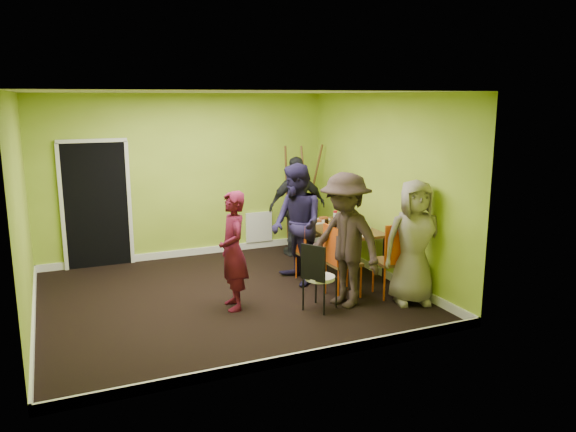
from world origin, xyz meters
The scene contains 28 objects.
ground centered at (0.00, 0.00, 0.00)m, with size 5.00×5.00×0.00m, color black.
room_walls centered at (-0.02, 0.04, 0.99)m, with size 5.04×4.54×2.82m.
dining_table centered at (1.93, 0.31, 0.70)m, with size 0.90×1.50×0.75m.
chair_left_far centered at (1.30, 0.20, 0.51)m, with size 0.39×0.39×0.90m.
chair_left_near centered at (1.41, -0.62, 0.57)m, with size 0.44×0.44×1.02m.
chair_back_end centered at (1.77, 1.40, 0.67)m, with size 0.53×0.57×0.94m.
chair_front_end centered at (2.11, -0.95, 0.60)m, with size 0.49×0.50×1.06m.
chair_bentwood centered at (0.92, -0.97, 0.50)m, with size 0.49×0.48×0.91m.
easel centered at (2.04, 1.98, 0.94)m, with size 0.76×0.72×1.91m.
plate_near_left centered at (1.74, 0.72, 0.76)m, with size 0.24×0.24×0.01m, color white.
plate_near_right centered at (1.73, -0.01, 0.76)m, with size 0.24×0.24×0.01m, color white.
plate_far_back centered at (1.94, 0.88, 0.76)m, with size 0.23×0.23×0.01m, color white.
plate_far_front centered at (1.98, -0.26, 0.76)m, with size 0.25×0.25×0.01m, color white.
plate_wall_back centered at (2.16, 0.43, 0.76)m, with size 0.22×0.22×0.01m, color white.
plate_wall_front centered at (2.22, 0.07, 0.76)m, with size 0.23×0.23×0.01m, color white.
thermos centered at (1.84, 0.28, 0.87)m, with size 0.06×0.06×0.24m, color white.
blue_bottle centered at (2.15, -0.04, 0.84)m, with size 0.07×0.07×0.18m, color blue.
orange_bottle centered at (1.91, 0.46, 0.79)m, with size 0.04×0.04×0.09m, color #E35115.
glass_mid centered at (1.82, 0.53, 0.79)m, with size 0.06×0.06×0.09m, color black.
glass_back centered at (2.05, 0.69, 0.79)m, with size 0.07×0.07×0.09m, color black.
glass_front centered at (2.06, -0.16, 0.80)m, with size 0.07×0.07×0.10m, color black.
cup_a centered at (1.69, 0.19, 0.79)m, with size 0.11×0.11×0.08m, color white.
cup_b centered at (2.17, 0.30, 0.79)m, with size 0.10×0.10×0.09m, color white.
person_standing centered at (-0.05, -0.45, 0.78)m, with size 0.57×0.37×1.56m, color #530E24.
person_left_far centered at (1.13, 0.15, 0.90)m, with size 0.87×0.68×1.80m, color #1A1535.
person_left_near centered at (1.34, -0.94, 0.89)m, with size 1.16×0.66×1.79m, color black.
person_back_end centered at (1.77, 1.54, 0.87)m, with size 1.02×0.42×1.74m, color black.
person_front_end centered at (2.23, -1.21, 0.84)m, with size 0.82×0.54×1.68m, color gray.
Camera 1 is at (-2.17, -7.19, 2.74)m, focal length 35.00 mm.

